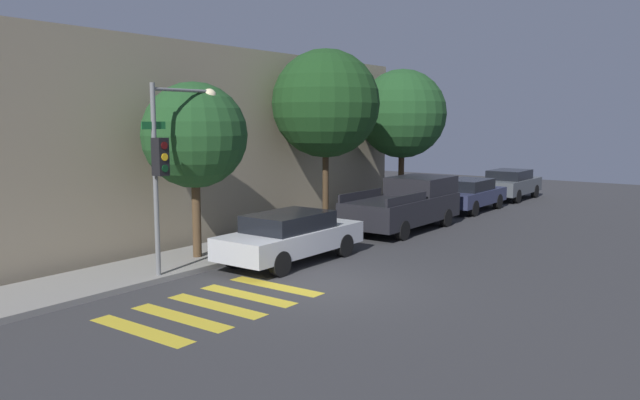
% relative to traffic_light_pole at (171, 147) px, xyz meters
% --- Properties ---
extents(ground_plane, '(60.00, 60.00, 0.00)m').
position_rel_traffic_light_pole_xyz_m(ground_plane, '(1.55, -3.37, -3.27)').
color(ground_plane, '#333335').
extents(sidewalk, '(26.00, 2.34, 0.14)m').
position_rel_traffic_light_pole_xyz_m(sidewalk, '(1.55, 1.00, -3.20)').
color(sidewalk, gray).
rests_on(sidewalk, ground).
extents(building_row, '(26.00, 6.00, 6.28)m').
position_rel_traffic_light_pole_xyz_m(building_row, '(1.55, 5.58, -0.13)').
color(building_row, gray).
rests_on(building_row, ground).
extents(crosswalk, '(4.34, 2.60, 0.00)m').
position_rel_traffic_light_pole_xyz_m(crosswalk, '(-1.09, -2.57, -3.27)').
color(crosswalk, gold).
rests_on(crosswalk, ground).
extents(traffic_light_pole, '(2.36, 0.56, 4.80)m').
position_rel_traffic_light_pole_xyz_m(traffic_light_pole, '(0.00, 0.00, 0.00)').
color(traffic_light_pole, slate).
rests_on(traffic_light_pole, ground).
extents(sedan_near_corner, '(4.61, 1.80, 1.39)m').
position_rel_traffic_light_pole_xyz_m(sedan_near_corner, '(3.03, -1.27, -2.53)').
color(sedan_near_corner, '#B7BABF').
rests_on(sedan_near_corner, ground).
extents(pickup_truck, '(5.28, 2.10, 1.82)m').
position_rel_traffic_light_pole_xyz_m(pickup_truck, '(9.60, -1.27, -2.35)').
color(pickup_truck, black).
rests_on(pickup_truck, ground).
extents(sedan_middle, '(4.34, 1.78, 1.38)m').
position_rel_traffic_light_pole_xyz_m(sedan_middle, '(15.20, -1.27, -2.53)').
color(sedan_middle, '#2D3351').
rests_on(sedan_middle, ground).
extents(sedan_far_end, '(4.27, 1.88, 1.46)m').
position_rel_traffic_light_pole_xyz_m(sedan_far_end, '(20.20, -1.27, -2.50)').
color(sedan_far_end, '#4C5156').
rests_on(sedan_far_end, ground).
extents(tree_near_corner, '(2.88, 2.88, 4.95)m').
position_rel_traffic_light_pole_xyz_m(tree_near_corner, '(1.55, 0.88, 0.22)').
color(tree_near_corner, '#4C3823').
rests_on(tree_near_corner, ground).
extents(tree_midblock, '(3.76, 3.76, 6.36)m').
position_rel_traffic_light_pole_xyz_m(tree_midblock, '(7.61, 0.88, 1.20)').
color(tree_midblock, '#42301E').
rests_on(tree_midblock, ground).
extents(tree_far_end, '(3.69, 3.69, 6.01)m').
position_rel_traffic_light_pole_xyz_m(tree_far_end, '(13.05, 0.88, 0.89)').
color(tree_far_end, '#42301E').
rests_on(tree_far_end, ground).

